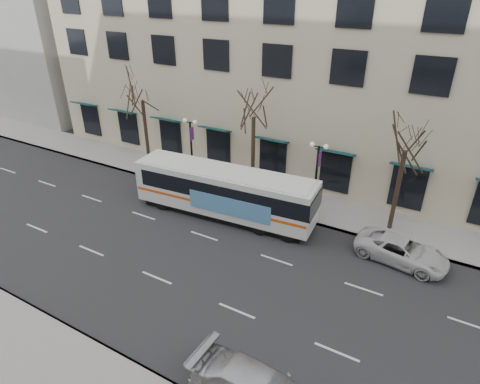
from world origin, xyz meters
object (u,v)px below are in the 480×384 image
Objects in this scene: tree_far_left at (141,89)px; lamp_post_left at (191,148)px; white_pickup at (402,250)px; lamp_post_right at (316,176)px; tree_far_right at (408,135)px; tree_far_mid at (254,104)px; city_bus at (225,191)px.

tree_far_left reaches higher than lamp_post_left.
white_pickup is at bearing -8.66° from lamp_post_left.
tree_far_left is at bearing 177.71° from lamp_post_right.
tree_far_mid is at bearing 180.00° from tree_far_right.
city_bus is at bearing 100.43° from white_pickup.
city_bus is (9.86, -3.65, -4.86)m from tree_far_left.
tree_far_mid is 0.68× the size of city_bus.
tree_far_right is 6.11m from lamp_post_right.
lamp_post_right is (-4.99, -0.60, -3.48)m from tree_far_right.
tree_far_right is (10.00, -0.00, -0.48)m from tree_far_mid.
white_pickup is (1.19, -3.06, -5.71)m from tree_far_right.
lamp_post_right is 0.41× the size of city_bus.
tree_far_right is 1.55× the size of lamp_post_right.
tree_far_right reaches higher than city_bus.
tree_far_mid is 6.24m from city_bus.
tree_far_mid is 6.41m from lamp_post_right.
tree_far_right is 0.64× the size of city_bus.
tree_far_left is 11.58m from city_bus.
tree_far_left is 0.66× the size of city_bus.
white_pickup is (11.33, 0.58, -1.13)m from city_bus.
city_bus is (4.85, -3.05, -1.10)m from lamp_post_left.
tree_far_mid reaches higher than tree_far_right.
tree_far_left reaches higher than city_bus.
lamp_post_left is at bearing 88.82° from white_pickup.
tree_far_mid is 1.06× the size of tree_far_right.
white_pickup is at bearing -68.80° from tree_far_right.
lamp_post_right is at bearing -6.83° from tree_far_mid.
lamp_post_right is 6.08m from city_bus.
tree_far_right is 11.71m from city_bus.
lamp_post_left is at bearing -173.15° from tree_far_mid.
white_pickup is (6.18, -2.46, -2.23)m from lamp_post_right.
lamp_post_right is (10.00, 0.00, 0.00)m from lamp_post_left.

